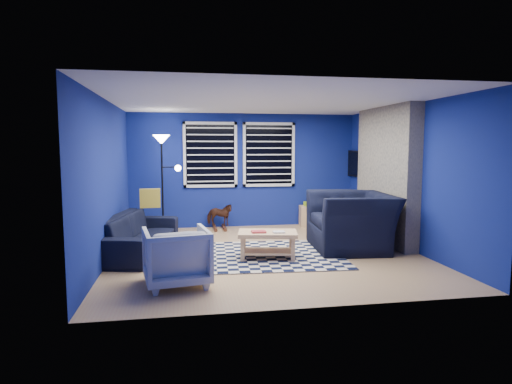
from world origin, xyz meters
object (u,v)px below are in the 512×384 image
armchair_bent (176,256)px  cabinet (312,215)px  coffee_table (268,239)px  floor_lamp (163,153)px  sofa (138,234)px  rocking_horse (219,215)px  tv (358,164)px  armchair_big (352,221)px

armchair_bent → cabinet: (2.94, 3.69, -0.13)m
coffee_table → floor_lamp: size_ratio=0.50×
sofa → rocking_horse: bearing=-27.3°
sofa → floor_lamp: bearing=-1.7°
tv → cabinet: tv is taller
armchair_big → armchair_bent: size_ratio=1.83×
sofa → rocking_horse: (1.51, 1.86, -0.01)m
cabinet → floor_lamp: size_ratio=0.29×
armchair_big → armchair_bent: (-2.97, -1.50, -0.11)m
armchair_bent → rocking_horse: (0.85, 3.66, -0.06)m
armchair_bent → sofa: bearing=-79.0°
sofa → rocking_horse: size_ratio=3.83×
armchair_bent → coffee_table: bearing=-152.0°
floor_lamp → sofa: bearing=-103.6°
sofa → coffee_table: 2.19m
sofa → floor_lamp: 2.04m
armchair_bent → coffee_table: armchair_bent is taller
rocking_horse → sofa: bearing=159.8°
tv → cabinet: size_ratio=1.72×
tv → armchair_bent: tv is taller
armchair_big → rocking_horse: armchair_big is taller
rocking_horse → floor_lamp: floor_lamp is taller
coffee_table → cabinet: cabinet is taller
tv → coffee_table: (-2.49, -2.38, -1.08)m
sofa → armchair_bent: 1.92m
armchair_big → floor_lamp: floor_lamp is taller
sofa → floor_lamp: (0.37, 1.51, 1.32)m
floor_lamp → armchair_bent: bearing=-84.9°
armchair_bent → floor_lamp: floor_lamp is taller
rocking_horse → floor_lamp: 1.79m
rocking_horse → cabinet: rocking_horse is taller
coffee_table → cabinet: (1.54, 2.63, -0.08)m
sofa → cabinet: (3.60, 1.89, -0.08)m
cabinet → armchair_bent: bearing=-122.3°
armchair_big → coffee_table: 1.65m
rocking_horse → cabinet: bearing=-70.3°
cabinet → floor_lamp: bearing=-167.0°
tv → armchair_big: 2.33m
tv → sofa: (-4.55, -1.64, -1.08)m
rocking_horse → armchair_bent: bearing=-174.2°
sofa → cabinet: size_ratio=3.81×
coffee_table → floor_lamp: floor_lamp is taller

